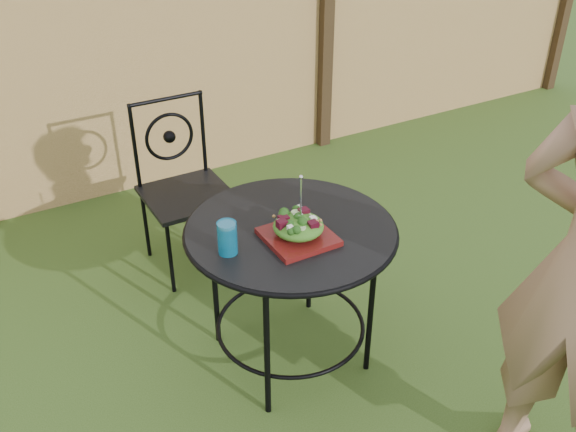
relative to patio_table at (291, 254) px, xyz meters
name	(u,v)px	position (x,y,z in m)	size (l,w,h in m)	color
ground	(333,368)	(0.13, -0.19, -0.59)	(60.00, 60.00, 0.00)	#294315
fence	(154,49)	(0.13, 2.01, 0.36)	(8.00, 0.12, 1.90)	tan
patio_table	(291,254)	(0.00, 0.00, 0.00)	(0.92, 0.92, 0.72)	black
patio_chair	(183,183)	(-0.11, 1.00, -0.08)	(0.46, 0.46, 0.95)	black
salad_plate	(298,237)	(-0.02, -0.10, 0.15)	(0.27, 0.27, 0.02)	#4C130A
salad	(298,226)	(-0.02, -0.10, 0.20)	(0.21, 0.21, 0.08)	#235614
fork	(301,198)	(-0.01, -0.10, 0.33)	(0.01, 0.01, 0.18)	silver
drinking_glass	(227,238)	(-0.31, -0.04, 0.21)	(0.08, 0.08, 0.14)	#0B5E86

